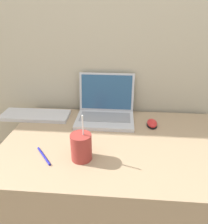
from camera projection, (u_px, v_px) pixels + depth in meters
The scene contains 7 objects.
wall_back at pixel (121, 25), 1.18m from camera, with size 7.00×0.04×2.50m.
desk at pixel (115, 199), 1.21m from camera, with size 1.09×0.69×0.76m.
laptop at pixel (105, 109), 1.25m from camera, with size 0.32×0.26×0.24m.
drink_cup at pixel (81, 146), 0.90m from camera, with size 0.09×0.09×0.21m.
computer_mouse at pixel (152, 123), 1.18m from camera, with size 0.06×0.09×0.03m.
external_keyboard at pixel (35, 115), 1.28m from camera, with size 0.39×0.15×0.02m.
pen at pixel (44, 156), 0.94m from camera, with size 0.10×0.12×0.01m.
Camera 1 is at (0.01, -0.54, 1.34)m, focal length 35.00 mm.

